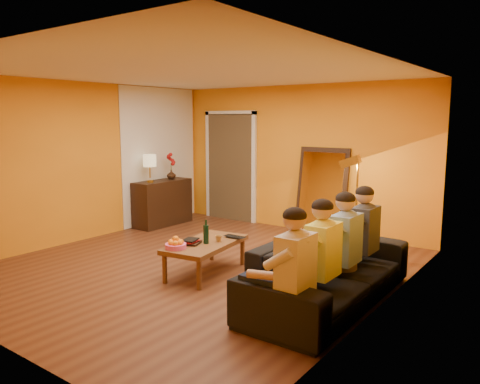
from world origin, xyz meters
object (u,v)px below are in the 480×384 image
Objects in this scene: mirror_frame at (322,191)px; person_mid_right at (345,248)px; wine_bottle at (206,232)px; person_far_right at (364,238)px; person_mid_left at (323,260)px; laptop at (233,238)px; vase at (171,175)px; table_lamp at (150,168)px; person_far_left at (296,275)px; tumbler at (219,238)px; coffee_table at (206,258)px; dog at (341,264)px; sideboard at (163,203)px; sofa at (330,270)px; floor_lamp at (356,207)px.

person_mid_right is at bearing -58.91° from mirror_frame.
person_mid_right is at bearing 7.02° from wine_bottle.
person_mid_right is 1.81m from wine_bottle.
person_mid_left is at bearing -90.00° from person_far_right.
person_mid_left reaches higher than laptop.
vase is (-2.79, -0.83, 0.18)m from mirror_frame.
person_far_right is at bearing -8.98° from table_lamp.
person_far_left is 2.03m from tumbler.
wine_bottle is at bearing -53.11° from coffee_table.
dog is at bearing 120.89° from person_mid_right.
person_mid_left and person_far_right have the same top height.
vase is (-2.64, 1.84, 0.48)m from tumbler.
vase is at bearing 145.12° from tumbler.
tumbler is at bearing 163.90° from person_mid_left.
table_lamp reaches higher than person_far_left.
vase is (-4.37, 2.89, 0.33)m from person_far_left.
sideboard is at bearing 164.42° from dog.
person_mid_right is (0.00, 1.10, 0.00)m from person_far_left.
person_far_left reaches higher than dog.
dog is (1.70, 0.41, 0.13)m from coffee_table.
sofa is at bearing -142.43° from person_mid_right.
person_far_left reaches higher than sofa.
mirror_frame is 2.86m from coffee_table.
table_lamp is 0.42× the size of person_far_right.
dog is at bearing -13.29° from table_lamp.
table_lamp is at bearing 72.46° from sofa.
table_lamp is 3.03m from coffee_table.
person_mid_right is at bearing -57.60° from dog.
vase is (-4.37, 2.34, 0.33)m from person_mid_left.
tumbler is (2.64, -1.59, 0.04)m from sideboard.
mirror_frame is 2.92m from vase.
sideboard is at bearing 137.73° from coffee_table.
dog is (4.23, -1.00, -0.77)m from table_lamp.
person_mid_right is at bearing 90.00° from person_mid_left.
sideboard reaches higher than dog.
mirror_frame is 1.06× the size of floor_lamp.
person_mid_left is at bearing -22.28° from table_lamp.
floor_lamp is 2.97m from person_far_left.
sideboard is 4.55m from sofa.
dog is 0.44m from person_far_right.
sofa is at bearing -21.15° from sideboard.
vase is at bearing 146.52° from person_far_left.
sofa is at bearing -24.03° from vase.
coffee_table is at bearing -164.86° from dog.
sideboard is 3.06m from coffee_table.
person_far_right is 1.84m from tumbler.
laptop is (0.13, 0.40, -0.14)m from wine_bottle.
mirror_frame reaches higher than vase.
laptop is (-1.54, 0.28, 0.07)m from sofa.
coffee_table is 0.37m from wine_bottle.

